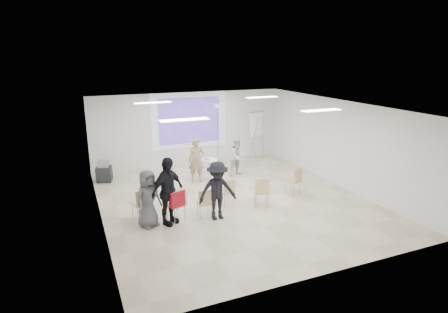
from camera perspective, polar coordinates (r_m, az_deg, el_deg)
name	(u,v)px	position (r m, az deg, el deg)	size (l,w,h in m)	color
floor	(234,202)	(11.98, 1.49, -6.95)	(8.00, 9.00, 0.10)	beige
ceiling	(234,105)	(11.18, 1.60, 7.91)	(8.00, 9.00, 0.10)	white
wall_back	(189,129)	(15.63, -5.33, 4.27)	(8.00, 0.10, 3.00)	silver
wall_left	(96,170)	(10.55, -18.97, -2.03)	(0.10, 9.00, 3.00)	silver
wall_right	(340,143)	(13.61, 17.30, 1.94)	(0.10, 9.00, 3.00)	silver
projection_halo	(189,120)	(15.51, -5.29, 5.49)	(3.20, 0.01, 2.30)	silver
projection_image	(190,121)	(15.49, -5.28, 5.48)	(2.60, 0.01, 1.90)	#5A37BE
pedestal_table	(210,168)	(13.93, -2.19, -1.69)	(0.79, 0.79, 0.74)	silver
player_left	(196,158)	(13.44, -4.22, -0.17)	(0.66, 0.45, 1.81)	tan
player_right	(238,154)	(14.18, 2.12, 0.32)	(0.78, 0.63, 1.63)	silver
controller_left	(199,148)	(13.65, -3.87, 1.34)	(0.04, 0.12, 0.04)	white
controller_right	(231,146)	(14.26, 1.05, 1.59)	(0.04, 0.12, 0.04)	silver
chair_far_left	(141,202)	(10.73, -12.50, -6.74)	(0.53, 0.55, 0.90)	tan
chair_left_mid	(177,203)	(10.42, -7.13, -7.01)	(0.58, 0.60, 0.94)	tan
chair_left_inner	(205,201)	(10.61, -2.97, -6.79)	(0.43, 0.46, 0.85)	tan
chair_center	(228,190)	(11.43, 0.56, -5.18)	(0.44, 0.47, 0.83)	tan
chair_right_inner	(262,190)	(11.38, 5.76, -5.06)	(0.57, 0.59, 0.92)	tan
chair_right_far	(295,179)	(12.49, 10.73, -3.34)	(0.58, 0.60, 0.93)	tan
red_jacket	(178,199)	(10.22, -7.10, -6.48)	(0.45, 0.10, 0.43)	maroon
laptop	(204,201)	(10.71, -3.10, -6.84)	(0.31, 0.23, 0.02)	black
audience_left	(167,186)	(10.14, -8.61, -4.53)	(1.26, 0.75, 2.16)	black
audience_mid	(217,187)	(10.37, -1.00, -4.66)	(1.23, 0.67, 1.90)	black
audience_outer	(148,195)	(10.16, -11.52, -5.83)	(0.86, 0.57, 1.76)	#555459
flipchart_easel	(257,124)	(16.30, 4.99, 4.96)	(0.89, 0.70, 2.12)	gray
av_cart	(104,172)	(14.23, -17.81, -2.27)	(0.63, 0.56, 0.79)	black
ceiling_projector	(219,110)	(12.62, -0.80, 7.13)	(0.30, 0.25, 3.00)	white
fluor_panel_nw	(153,103)	(12.46, -10.78, 8.06)	(1.20, 0.30, 0.02)	white
fluor_panel_ne	(262,97)	(13.85, 5.79, 8.97)	(1.20, 0.30, 0.02)	white
fluor_panel_sw	(184,120)	(9.10, -6.06, 5.59)	(1.20, 0.30, 0.02)	white
fluor_panel_se	(321,110)	(10.92, 14.60, 6.82)	(1.20, 0.30, 0.02)	white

